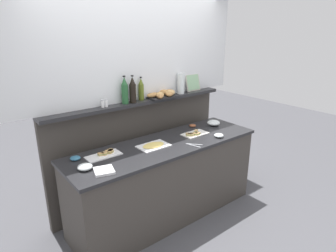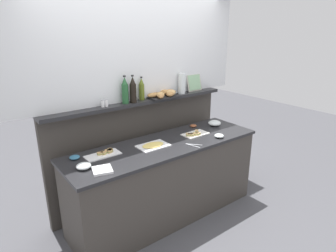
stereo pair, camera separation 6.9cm
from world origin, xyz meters
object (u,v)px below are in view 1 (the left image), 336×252
bread_basket (163,94)px  cold_cuts_platter (153,146)px  condiment_bowl_dark (193,126)px  glass_bowl_medium (85,167)px  salt_shaker (103,104)px  condiment_bowl_red (75,158)px  napkin_stack (104,171)px  sandwich_platter_front (105,154)px  serving_tongs (193,145)px  sandwich_platter_side (194,134)px  olive_oil_bottle (141,90)px  wine_bottle_green (125,91)px  water_carafe (181,83)px  wine_bottle_dark (133,90)px  glass_bowl_large (219,135)px  glass_bowl_small (214,123)px  framed_picture (193,82)px

bread_basket → cold_cuts_platter: bearing=-137.8°
cold_cuts_platter → condiment_bowl_dark: 0.81m
glass_bowl_medium → salt_shaker: bearing=47.2°
condiment_bowl_red → napkin_stack: condiment_bowl_red is taller
sandwich_platter_front → condiment_bowl_dark: 1.31m
glass_bowl_medium → serving_tongs: (1.16, -0.19, -0.02)m
sandwich_platter_side → olive_oil_bottle: bearing=132.6°
napkin_stack → olive_oil_bottle: bearing=37.9°
condiment_bowl_dark → wine_bottle_green: 1.03m
salt_shaker → water_carafe: size_ratio=0.33×
wine_bottle_dark → glass_bowl_large: bearing=-41.3°
wine_bottle_dark → bread_basket: size_ratio=0.74×
serving_tongs → wine_bottle_green: (-0.43, 0.68, 0.54)m
sandwich_platter_side → glass_bowl_medium: bearing=-178.2°
glass_bowl_large → wine_bottle_dark: 1.13m
glass_bowl_large → bread_basket: bread_basket is taller
condiment_bowl_dark → serving_tongs: size_ratio=0.48×
olive_oil_bottle → glass_bowl_medium: bearing=-152.0°
glass_bowl_large → bread_basket: bearing=115.8°
cold_cuts_platter → condiment_bowl_red: 0.82m
glass_bowl_medium → water_carafe: 1.71m
glass_bowl_medium → salt_shaker: 0.79m
sandwich_platter_side → sandwich_platter_front: size_ratio=0.90×
glass_bowl_small → napkin_stack: glass_bowl_small is taller
wine_bottle_green → wine_bottle_dark: 0.09m
glass_bowl_large → serving_tongs: bearing=179.8°
condiment_bowl_dark → serving_tongs: (-0.42, -0.47, -0.01)m
cold_cuts_platter → glass_bowl_small: bearing=5.1°
sandwich_platter_side → glass_bowl_medium: glass_bowl_medium is taller
bread_basket → wine_bottle_dark: bearing=179.5°
condiment_bowl_dark → salt_shaker: bearing=169.3°
olive_oil_bottle → bread_basket: olive_oil_bottle is taller
sandwich_platter_side → olive_oil_bottle: olive_oil_bottle is taller
condiment_bowl_dark → bread_basket: bearing=150.8°
glass_bowl_medium → glass_bowl_small: 1.85m
sandwich_platter_side → wine_bottle_green: (-0.67, 0.44, 0.54)m
salt_shaker → bread_basket: salt_shaker is taller
cold_cuts_platter → framed_picture: size_ratio=1.44×
wine_bottle_dark → framed_picture: bearing=3.6°
glass_bowl_medium → condiment_bowl_dark: 1.61m
olive_oil_bottle → framed_picture: size_ratio=1.17×
cold_cuts_platter → condiment_bowl_dark: size_ratio=3.88×
cold_cuts_platter → condiment_bowl_dark: (0.78, 0.22, 0.01)m
glass_bowl_small → serving_tongs: glass_bowl_small is taller
condiment_bowl_red → napkin_stack: 0.42m
glass_bowl_large → napkin_stack: glass_bowl_large is taller
serving_tongs → glass_bowl_large: bearing=-0.2°
condiment_bowl_red → condiment_bowl_dark: 1.58m
bread_basket → water_carafe: water_carafe is taller
glass_bowl_medium → serving_tongs: glass_bowl_medium is taller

